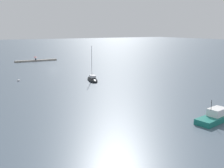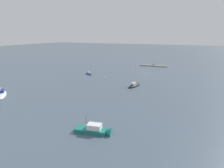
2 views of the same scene
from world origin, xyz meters
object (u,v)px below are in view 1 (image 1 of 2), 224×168
at_px(person_seated_dark_left, 36,59).
at_px(sailboat_black_far, 92,79).
at_px(mooring_buoy_near, 19,81).
at_px(motorboat_teal_near, 218,117).
at_px(umbrella_open_red, 35,57).

height_order(person_seated_dark_left, sailboat_black_far, sailboat_black_far).
height_order(person_seated_dark_left, mooring_buoy_near, person_seated_dark_left).
distance_m(person_seated_dark_left, mooring_buoy_near, 39.50).
bearing_deg(motorboat_teal_near, person_seated_dark_left, 173.45).
relative_size(person_seated_dark_left, motorboat_teal_near, 0.10).
bearing_deg(sailboat_black_far, mooring_buoy_near, 165.86).
distance_m(person_seated_dark_left, sailboat_black_far, 45.30).
height_order(umbrella_open_red, mooring_buoy_near, umbrella_open_red).
bearing_deg(mooring_buoy_near, person_seated_dark_left, -109.93).
relative_size(umbrella_open_red, mooring_buoy_near, 2.01).
bearing_deg(umbrella_open_red, sailboat_black_far, 92.27).
distance_m(umbrella_open_red, mooring_buoy_near, 39.62).
xyz_separation_m(person_seated_dark_left, umbrella_open_red, (0.02, -0.11, 0.86)).
xyz_separation_m(sailboat_black_far, motorboat_teal_near, (-2.52, 33.51, 0.08)).
bearing_deg(motorboat_teal_near, umbrella_open_red, 173.45).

